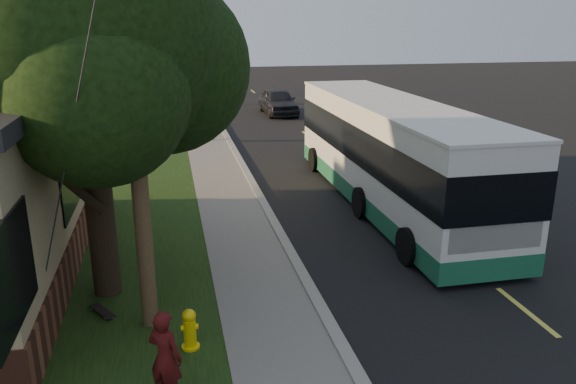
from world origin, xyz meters
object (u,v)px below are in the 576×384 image
at_px(transit_bus, 390,151).
at_px(distant_car, 278,101).
at_px(leafy_tree, 85,42).
at_px(fire_hydrant, 190,329).
at_px(skateboarder, 165,357).
at_px(traffic_signal, 209,53).
at_px(utility_pole, 131,79).
at_px(bare_tree_near, 150,96).
at_px(bare_tree_far, 162,75).
at_px(skateboard_main, 102,311).

bearing_deg(transit_bus, distant_car, 90.01).
bearing_deg(leafy_tree, fire_hydrant, -59.33).
height_order(transit_bus, skateboarder, transit_bus).
height_order(traffic_signal, skateboarder, traffic_signal).
xyz_separation_m(utility_pole, bare_tree_near, (-0.19, 17.01, -2.48)).
height_order(leafy_tree, distant_car, leafy_tree).
relative_size(bare_tree_near, distant_car, 0.95).
relative_size(leafy_tree, distant_car, 1.71).
height_order(bare_tree_far, skateboarder, bare_tree_far).
xyz_separation_m(fire_hydrant, bare_tree_near, (-0.90, 18.00, 1.72)).
bearing_deg(traffic_signal, transit_bus, -82.97).
distance_m(fire_hydrant, skateboarder, 1.50).
distance_m(bare_tree_near, traffic_signal, 16.52).
relative_size(utility_pole, transit_bus, 0.76).
xyz_separation_m(utility_pole, traffic_signal, (3.81, 33.01, -1.47)).
distance_m(utility_pole, leafy_tree, 1.94).
xyz_separation_m(bare_tree_near, bare_tree_far, (0.50, 12.00, -0.15)).
bearing_deg(skateboard_main, traffic_signal, 81.71).
relative_size(fire_hydrant, leafy_tree, 0.09).
relative_size(traffic_signal, skateboarder, 3.64).
bearing_deg(bare_tree_far, distant_car, -37.66).
bearing_deg(utility_pole, skateboard_main, 149.02).
bearing_deg(bare_tree_near, traffic_signal, 75.96).
bearing_deg(skateboarder, transit_bus, -94.65).
height_order(bare_tree_near, skateboarder, bare_tree_near).
xyz_separation_m(leafy_tree, traffic_signal, (4.67, 31.35, -2.00)).
relative_size(traffic_signal, skateboard_main, 7.53).
relative_size(fire_hydrant, skateboard_main, 1.01).
xyz_separation_m(fire_hydrant, utility_pole, (-0.71, 0.99, 4.20)).
bearing_deg(skateboarder, traffic_signal, -60.95).
relative_size(skateboarder, distant_car, 0.33).
xyz_separation_m(skateboard_main, distant_car, (8.06, 23.18, 0.65)).
height_order(utility_pole, bare_tree_far, utility_pole).
bearing_deg(skateboarder, distant_car, -69.96).
relative_size(transit_bus, distant_car, 2.61).
bearing_deg(transit_bus, utility_pole, -140.19).
bearing_deg(skateboard_main, bare_tree_far, 87.52).
bearing_deg(fire_hydrant, traffic_signal, 84.79).
height_order(fire_hydrant, skateboard_main, fire_hydrant).
distance_m(skateboarder, distant_car, 26.99).
bearing_deg(bare_tree_far, transit_bus, -73.48).
distance_m(bare_tree_far, skateboard_main, 28.54).
distance_m(fire_hydrant, skateboard_main, 2.27).
bearing_deg(skateboarder, skateboard_main, -32.48).
bearing_deg(skateboard_main, bare_tree_near, 87.46).
xyz_separation_m(bare_tree_far, distant_car, (6.83, -5.27, -1.23)).
relative_size(bare_tree_far, skateboarder, 2.67).
bearing_deg(fire_hydrant, utility_pole, 125.38).
relative_size(fire_hydrant, utility_pole, 0.08).
bearing_deg(leafy_tree, skateboard_main, -93.14).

